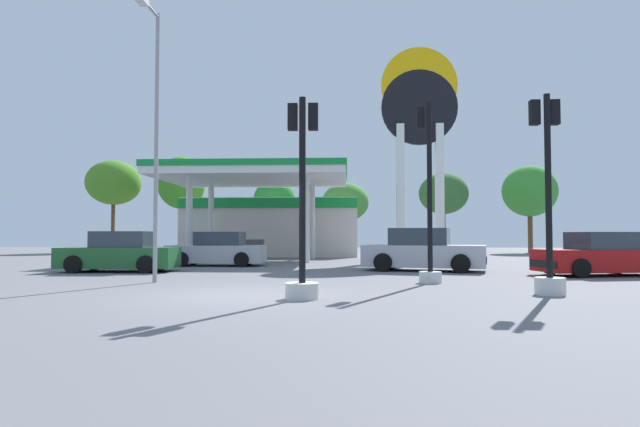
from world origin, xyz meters
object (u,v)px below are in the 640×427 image
(tree_2, at_px, (274,199))
(corner_streetlamp, at_px, (154,120))
(car_0, at_px, (120,253))
(traffic_signal_2, at_px, (548,222))
(traffic_signal_0, at_px, (429,222))
(tree_4, at_px, (444,194))
(car_2, at_px, (423,251))
(car_1, at_px, (217,250))
(tree_5, at_px, (530,191))
(station_pole_sign, at_px, (419,125))
(tree_0, at_px, (114,183))
(tree_1, at_px, (181,183))
(traffic_signal_1, at_px, (302,228))
(tree_3, at_px, (345,202))
(car_3, at_px, (600,256))

(tree_2, bearing_deg, corner_streetlamp, -89.54)
(car_0, xyz_separation_m, traffic_signal_2, (12.79, -6.75, 0.96))
(traffic_signal_0, distance_m, tree_2, 26.70)
(traffic_signal_0, height_order, tree_4, tree_4)
(car_2, bearing_deg, car_1, 162.18)
(car_0, xyz_separation_m, car_1, (2.65, 3.79, 0.00))
(tree_4, height_order, tree_5, tree_5)
(station_pole_sign, distance_m, tree_2, 15.79)
(car_2, relative_size, traffic_signal_2, 1.05)
(tree_2, distance_m, tree_4, 13.00)
(tree_5, xyz_separation_m, corner_streetlamp, (-19.18, -26.26, -0.07))
(tree_0, relative_size, corner_streetlamp, 0.93)
(station_pole_sign, height_order, car_2, station_pole_sign)
(traffic_signal_0, bearing_deg, tree_1, 121.16)
(car_2, height_order, corner_streetlamp, corner_streetlamp)
(tree_4, distance_m, corner_streetlamp, 29.40)
(tree_2, bearing_deg, traffic_signal_0, -72.73)
(traffic_signal_1, xyz_separation_m, tree_2, (-4.69, 29.18, 2.59))
(tree_1, xyz_separation_m, tree_3, (12.49, 0.83, -1.45))
(tree_3, relative_size, tree_4, 0.87)
(traffic_signal_2, distance_m, tree_3, 28.74)
(station_pole_sign, bearing_deg, car_0, -142.96)
(tree_3, bearing_deg, car_3, -69.43)
(traffic_signal_1, distance_m, traffic_signal_2, 5.55)
(car_1, relative_size, tree_4, 0.68)
(traffic_signal_2, height_order, tree_4, tree_4)
(tree_0, bearing_deg, tree_2, -0.94)
(car_3, relative_size, traffic_signal_0, 0.84)
(traffic_signal_1, bearing_deg, tree_5, 63.61)
(tree_1, relative_size, tree_5, 1.11)
(car_2, xyz_separation_m, tree_2, (-8.45, 20.34, 3.36))
(car_3, bearing_deg, tree_0, 139.66)
(car_1, bearing_deg, traffic_signal_2, -46.08)
(station_pole_sign, xyz_separation_m, car_1, (-9.44, -5.33, -6.46))
(car_2, relative_size, traffic_signal_1, 1.12)
(tree_1, bearing_deg, corner_streetlamp, -73.91)
(car_1, bearing_deg, tree_0, 125.50)
(car_3, relative_size, corner_streetlamp, 0.55)
(tree_4, bearing_deg, car_2, -102.16)
(station_pole_sign, height_order, traffic_signal_2, station_pole_sign)
(car_2, distance_m, car_3, 5.84)
(station_pole_sign, bearing_deg, corner_streetlamp, -124.32)
(car_3, xyz_separation_m, tree_2, (-13.91, 22.42, 3.43))
(station_pole_sign, distance_m, tree_5, 16.37)
(station_pole_sign, bearing_deg, car_2, -96.93)
(car_1, relative_size, tree_2, 0.75)
(traffic_signal_2, height_order, tree_3, tree_3)
(corner_streetlamp, bearing_deg, car_2, 33.51)
(traffic_signal_2, height_order, tree_1, tree_1)
(station_pole_sign, height_order, tree_5, station_pole_sign)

